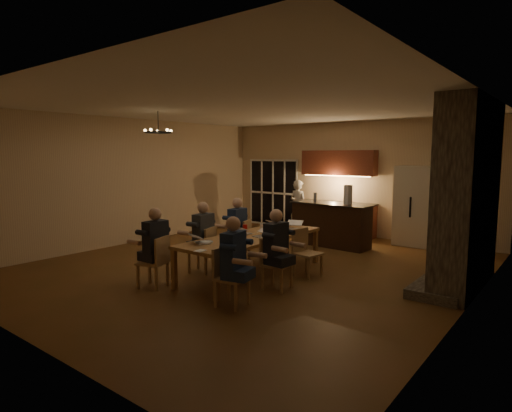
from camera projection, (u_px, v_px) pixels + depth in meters
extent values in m
plane|color=brown|center=(254.00, 266.00, 8.77)|extent=(9.00, 9.00, 0.00)
cube|color=beige|center=(352.00, 179.00, 12.12)|extent=(8.00, 0.04, 3.20)
cube|color=beige|center=(131.00, 181.00, 11.02)|extent=(0.04, 9.00, 3.20)
cube|color=beige|center=(474.00, 202.00, 6.13)|extent=(0.04, 9.00, 3.20)
cube|color=white|center=(254.00, 106.00, 8.38)|extent=(8.00, 9.00, 0.04)
cube|color=black|center=(273.00, 193.00, 13.79)|extent=(1.86, 0.08, 2.10)
cube|color=#716958|center=(468.00, 195.00, 7.26)|extent=(0.58, 2.50, 3.20)
cube|color=beige|center=(415.00, 206.00, 10.75)|extent=(0.90, 0.68, 2.00)
cube|color=#B78A49|center=(253.00, 255.00, 8.14)|extent=(1.10, 3.18, 0.75)
cube|color=black|center=(331.00, 225.00, 10.70)|extent=(2.10, 0.81, 1.08)
imported|color=silver|center=(298.00, 207.00, 12.36)|extent=(0.61, 0.44, 1.56)
torus|color=black|center=(158.00, 132.00, 9.06)|extent=(0.60, 0.60, 0.03)
cylinder|color=white|center=(235.00, 236.00, 7.78)|extent=(0.07, 0.07, 0.10)
cylinder|color=white|center=(276.00, 230.00, 8.41)|extent=(0.08, 0.08, 0.10)
cylinder|color=white|center=(262.00, 226.00, 8.94)|extent=(0.08, 0.08, 0.10)
cylinder|color=#B50C0C|center=(223.00, 247.00, 6.81)|extent=(0.08, 0.08, 0.12)
cylinder|color=#B50C0C|center=(245.00, 228.00, 8.66)|extent=(0.09, 0.09, 0.12)
cylinder|color=#B2B2B7|center=(232.00, 238.00, 7.58)|extent=(0.06, 0.06, 0.12)
cylinder|color=#3F0F0C|center=(291.00, 223.00, 9.31)|extent=(0.06, 0.06, 0.12)
cylinder|color=white|center=(247.00, 242.00, 7.45)|extent=(0.24, 0.24, 0.02)
cylinder|color=white|center=(206.00, 242.00, 7.50)|extent=(0.23, 0.23, 0.02)
cylinder|color=white|center=(291.00, 233.00, 8.36)|extent=(0.23, 0.23, 0.02)
cube|color=white|center=(200.00, 251.00, 6.82)|extent=(0.16, 0.21, 0.01)
cylinder|color=#99999E|center=(315.00, 197.00, 10.90)|extent=(0.08, 0.08, 0.24)
cube|color=silver|center=(348.00, 195.00, 10.34)|extent=(0.19, 0.19, 0.47)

